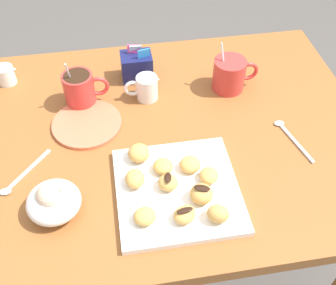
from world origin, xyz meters
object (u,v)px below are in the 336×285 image
Objects in this scene: chocolate_sauce_pitcher at (5,74)px; beignet_0 at (190,164)px; ice_cream_bowl at (53,201)px; dining_table at (164,163)px; beignet_5 at (135,179)px; beignet_6 at (209,176)px; coffee_mug_red_left at (80,88)px; cream_pitcher_white at (146,87)px; beignet_1 at (168,183)px; beignet_3 at (183,215)px; sugar_caddy at (137,66)px; saucer_coral_left at (87,124)px; beignet_9 at (218,214)px; beignet_7 at (163,166)px; pastry_plate_square at (178,190)px; beignet_8 at (139,153)px; beignet_4 at (201,194)px; beignet_2 at (145,216)px; coffee_mug_red_right at (230,74)px.

chocolate_sauce_pitcher is 1.81× the size of beignet_0.
beignet_0 is (0.31, 0.06, -0.01)m from ice_cream_bowl.
dining_table is 20.63× the size of beignet_5.
beignet_0 is at bearing 132.28° from beignet_6.
coffee_mug_red_left is 0.18m from cream_pitcher_white.
cream_pitcher_white is 0.34m from beignet_1.
beignet_6 is (0.08, 0.10, -0.00)m from beignet_3.
cream_pitcher_white is 0.10m from sugar_caddy.
beignet_9 is at bearing -52.53° from saucer_coral_left.
saucer_coral_left is 3.87× the size of beignet_6.
beignet_6 is at bearing -23.74° from beignet_7.
beignet_7 is 0.99× the size of beignet_9.
beignet_8 is at bearing 126.96° from pastry_plate_square.
beignet_8 is at bearing -51.04° from saucer_coral_left.
cream_pitcher_white is 0.43m from beignet_3.
beignet_2 is at bearing -165.37° from beignet_4.
coffee_mug_red_left reaches higher than beignet_4.
cream_pitcher_white is 0.24m from beignet_8.
beignet_0 is at bearing 9.56° from beignet_5.
beignet_9 is at bearing -77.43° from cream_pitcher_white.
dining_table is 0.21m from beignet_8.
beignet_6 is (0.10, 0.01, -0.00)m from beignet_1.
beignet_7 is at bearing -48.83° from saucer_coral_left.
cream_pitcher_white is 1.94× the size of beignet_8.
cream_pitcher_white is at bearing 93.37° from beignet_3.
beignet_8 reaches higher than dining_table.
cream_pitcher_white is 1.14× the size of chocolate_sauce_pitcher.
sugar_caddy is at bearing 62.59° from ice_cream_bowl.
beignet_6 is (0.10, -0.33, -0.01)m from cream_pitcher_white.
ice_cream_bowl reaches higher than pastry_plate_square.
ice_cream_bowl is (-0.27, -0.21, 0.17)m from dining_table.
beignet_1 is 0.09m from beignet_3.
coffee_mug_red_left reaches higher than beignet_0.
pastry_plate_square is 5.19× the size of beignet_8.
beignet_5 is at bearing 162.22° from beignet_1.
beignet_9 is (0.28, -0.44, -0.02)m from coffee_mug_red_left.
beignet_0 is at bearing -120.54° from coffee_mug_red_right.
beignet_9 is (0.07, -0.30, 0.17)m from dining_table.
saucer_coral_left is at bearing -43.95° from chocolate_sauce_pitcher.
cream_pitcher_white is (-0.24, -0.01, -0.01)m from coffee_mug_red_right.
beignet_8 is at bearing 155.82° from beignet_0.
beignet_3 is 1.08× the size of beignet_7.
sugar_caddy is 2.00× the size of beignet_5.
beignet_4 is 0.06m from beignet_9.
beignet_3 is at bearing -64.40° from coffee_mug_red_left.
ice_cream_bowl is at bearing 174.15° from beignet_4.
saucer_coral_left is (-0.41, -0.09, -0.05)m from coffee_mug_red_right.
beignet_7 is (-0.10, 0.04, 0.00)m from beignet_6.
beignet_3 is (0.08, -0.01, 0.00)m from beignet_2.
beignet_2 is 0.91× the size of beignet_5.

